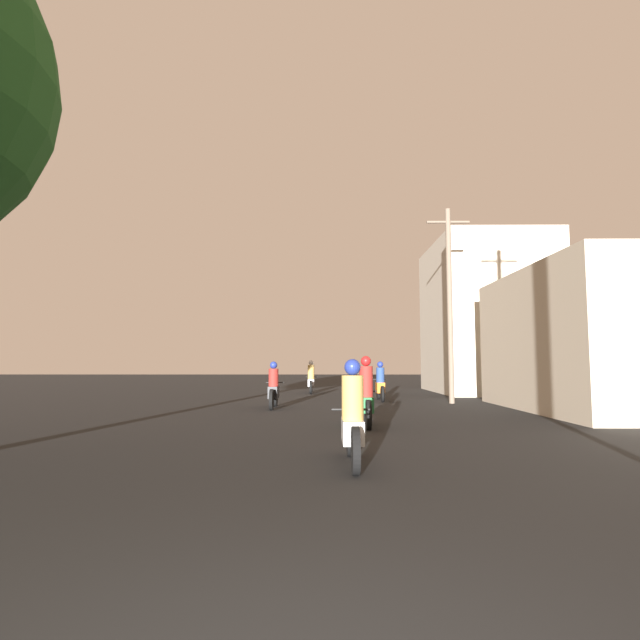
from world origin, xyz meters
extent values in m
cylinder|color=black|center=(0.46, 6.34, 0.32)|extent=(0.10, 0.64, 0.64)
cylinder|color=black|center=(0.46, 4.99, 0.32)|extent=(0.10, 0.64, 0.64)
cube|color=silver|center=(0.46, 5.67, 0.49)|extent=(0.30, 0.79, 0.34)
cylinder|color=black|center=(0.46, 6.11, 0.76)|extent=(0.60, 0.04, 0.04)
cylinder|color=#B28E47|center=(0.46, 5.59, 0.98)|extent=(0.32, 0.32, 0.64)
sphere|color=navy|center=(0.46, 5.59, 1.42)|extent=(0.24, 0.24, 0.24)
cylinder|color=black|center=(1.03, 10.68, 0.33)|extent=(0.10, 0.66, 0.66)
cylinder|color=black|center=(1.03, 9.42, 0.33)|extent=(0.10, 0.66, 0.66)
cube|color=#1E6B33|center=(1.03, 10.05, 0.51)|extent=(0.30, 0.84, 0.36)
cylinder|color=black|center=(1.03, 10.46, 0.79)|extent=(0.60, 0.04, 0.04)
cylinder|color=maroon|center=(1.03, 9.97, 1.04)|extent=(0.32, 0.32, 0.71)
sphere|color=#A51919|center=(1.03, 9.97, 1.52)|extent=(0.24, 0.24, 0.24)
cylinder|color=black|center=(-1.59, 15.34, 0.33)|extent=(0.10, 0.65, 0.65)
cylinder|color=black|center=(-1.59, 13.97, 0.33)|extent=(0.10, 0.65, 0.65)
cube|color=black|center=(-1.59, 14.65, 0.52)|extent=(0.30, 0.88, 0.39)
cylinder|color=black|center=(-1.59, 15.10, 0.81)|extent=(0.60, 0.04, 0.04)
cylinder|color=maroon|center=(-1.59, 14.57, 1.00)|extent=(0.32, 0.32, 0.57)
sphere|color=navy|center=(-1.59, 14.57, 1.40)|extent=(0.24, 0.24, 0.24)
cylinder|color=black|center=(2.26, 18.62, 0.30)|extent=(0.10, 0.61, 0.61)
cylinder|color=black|center=(2.26, 17.20, 0.30)|extent=(0.10, 0.61, 0.61)
cube|color=orange|center=(2.26, 17.91, 0.50)|extent=(0.30, 0.70, 0.40)
cylinder|color=black|center=(2.26, 18.38, 0.81)|extent=(0.60, 0.04, 0.04)
cylinder|color=navy|center=(2.26, 17.84, 1.00)|extent=(0.32, 0.32, 0.58)
sphere|color=navy|center=(2.26, 17.84, 1.41)|extent=(0.24, 0.24, 0.24)
cylinder|color=black|center=(-0.57, 23.44, 0.31)|extent=(0.10, 0.63, 0.63)
cylinder|color=black|center=(-0.57, 22.03, 0.31)|extent=(0.10, 0.63, 0.63)
cube|color=#ADADB2|center=(-0.57, 22.73, 0.49)|extent=(0.30, 0.76, 0.36)
cylinder|color=black|center=(-0.57, 23.19, 0.77)|extent=(0.60, 0.04, 0.04)
cylinder|color=#B28E47|center=(-0.57, 22.66, 1.01)|extent=(0.32, 0.32, 0.69)
sphere|color=silver|center=(-0.57, 22.66, 1.48)|extent=(0.24, 0.24, 0.24)
cube|color=beige|center=(8.88, 13.68, 2.19)|extent=(5.46, 7.90, 4.37)
cube|color=beige|center=(8.21, 23.31, 3.75)|extent=(5.18, 7.23, 7.50)
cylinder|color=#6B5B4C|center=(4.72, 16.57, 3.62)|extent=(0.20, 0.20, 7.24)
cylinder|color=#6B5B4C|center=(4.72, 16.57, 6.74)|extent=(1.60, 0.10, 0.10)
camera|label=1|loc=(0.04, -1.77, 1.49)|focal=28.00mm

